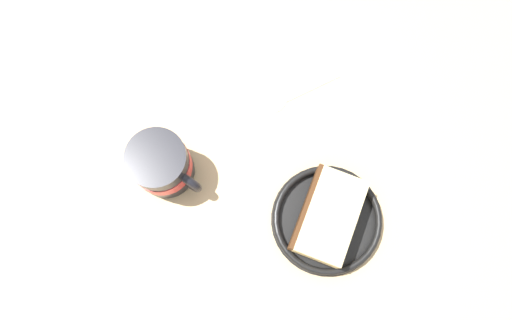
{
  "coord_description": "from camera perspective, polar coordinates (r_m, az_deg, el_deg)",
  "views": [
    {
      "loc": [
        -7.44,
        12.68,
        68.14
      ],
      "look_at": [
        4.41,
        3.44,
        3.0
      ],
      "focal_mm": 33.99,
      "sensor_mm": 36.0,
      "label": 1
    }
  ],
  "objects": [
    {
      "name": "cake_slice",
      "position": [
        0.66,
        8.43,
        -6.63
      ],
      "size": [
        12.02,
        13.65,
        5.16
      ],
      "color": "#472814",
      "rests_on": "small_plate"
    },
    {
      "name": "tea_mug",
      "position": [
        0.66,
        -10.98,
        -0.57
      ],
      "size": [
        10.35,
        8.11,
        8.89
      ],
      "color": "black",
      "rests_on": "ground_plane"
    },
    {
      "name": "small_plate",
      "position": [
        0.68,
        8.32,
        -6.96
      ],
      "size": [
        15.41,
        15.41,
        1.94
      ],
      "color": "black",
      "rests_on": "ground_plane"
    },
    {
      "name": "teaspoon",
      "position": [
        0.72,
        3.75,
        7.14
      ],
      "size": [
        3.64,
        12.12,
        0.8
      ],
      "color": "silver",
      "rests_on": "ground_plane"
    },
    {
      "name": "ground_plane",
      "position": [
        0.71,
        4.37,
        -1.89
      ],
      "size": [
        117.77,
        117.77,
        3.2
      ],
      "primitive_type": "cube",
      "color": "tan"
    }
  ]
}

